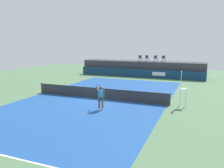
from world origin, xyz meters
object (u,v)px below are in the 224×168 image
Objects in this scene: net_post_near at (42,88)px; tennis_player at (101,97)px; spectator_chair_far_left at (140,58)px; spectator_chair_center at (156,58)px; spectator_chair_right at (164,58)px; umpire_chair at (182,87)px; spectator_chair_left at (147,58)px; net_post_far at (170,99)px.

net_post_near is 0.56× the size of tennis_player.
tennis_player is (1.79, -17.96, -1.73)m from spectator_chair_far_left.
spectator_chair_center is 1.00× the size of spectator_chair_right.
spectator_chair_far_left reaches higher than umpire_chair.
spectator_chair_right is (1.10, 0.30, 0.00)m from spectator_chair_center.
spectator_chair_center is at bearing 6.87° from spectator_chair_far_left.
spectator_chair_center is 17.43m from net_post_near.
spectator_chair_center reaches higher than umpire_chair.
spectator_chair_left is at bearing 65.18° from net_post_near.
net_post_far is (6.38, -14.94, -2.19)m from spectator_chair_far_left.
net_post_near is at bearing -114.82° from spectator_chair_left.
umpire_chair is 6.25m from tennis_player.
spectator_chair_left is 16.78m from net_post_near.
spectator_chair_far_left is at bearing 95.68° from tennis_player.
spectator_chair_center reaches higher than tennis_player.
spectator_chair_right is 0.89× the size of net_post_near.
net_post_near is (-13.25, 0.01, -1.09)m from umpire_chair.
umpire_chair is at bearing -71.75° from spectator_chair_center.
net_post_far is at bearing -66.86° from spectator_chair_far_left.
spectator_chair_far_left and spectator_chair_center have the same top height.
spectator_chair_left is at bearing -169.91° from spectator_chair_right.
spectator_chair_left is at bearing -174.78° from spectator_chair_center.
spectator_chair_left reaches higher than tennis_player.
net_post_far is 0.56× the size of tennis_player.
spectator_chair_far_left is 1.00× the size of spectator_chair_left.
spectator_chair_right is at bearing 9.77° from spectator_chair_far_left.
umpire_chair is 13.29m from net_post_near.
spectator_chair_far_left is 18.13m from tennis_player.
spectator_chair_left reaches higher than umpire_chair.
net_post_far is (5.42, -15.09, -2.19)m from spectator_chair_left.
umpire_chair is 1.56× the size of tennis_player.
umpire_chair is at bearing -67.48° from spectator_chair_left.
tennis_player is (0.82, -18.11, -1.73)m from spectator_chair_left.
spectator_chair_left is at bearing 112.52° from umpire_chair.
net_post_far is at bearing 0.00° from net_post_near.
spectator_chair_left is 1.25m from spectator_chair_center.
net_post_near is (-8.23, -15.21, -2.19)m from spectator_chair_center.
spectator_chair_far_left is 2.23m from spectator_chair_center.
umpire_chair is 1.38m from net_post_far.
net_post_near is (-9.32, -15.51, -2.19)m from spectator_chair_right.
spectator_chair_center is (1.25, 0.11, 0.00)m from spectator_chair_left.
spectator_chair_center is at bearing 108.25° from umpire_chair.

